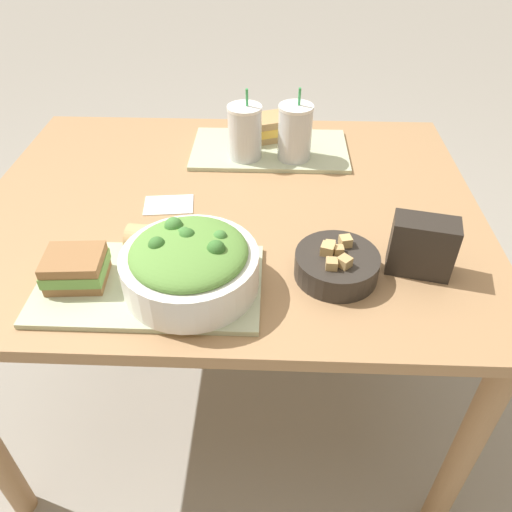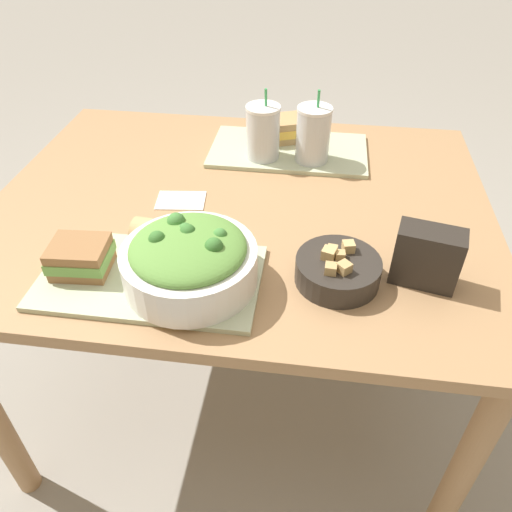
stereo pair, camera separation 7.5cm
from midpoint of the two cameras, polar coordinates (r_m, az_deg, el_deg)
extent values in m
plane|color=gray|center=(1.77, -0.08, -14.29)|extent=(12.00, 12.00, 0.00)
cube|color=#A37A51|center=(1.26, -0.11, 5.69)|extent=(1.24, 0.99, 0.03)
cylinder|color=#A37A51|center=(1.30, 24.11, -21.76)|extent=(0.06, 0.06, 0.71)
cylinder|color=#A37A51|center=(1.96, -14.81, 4.64)|extent=(0.06, 0.06, 0.71)
cylinder|color=#A37A51|center=(1.87, 19.11, 1.87)|extent=(0.06, 0.06, 0.71)
cube|color=#B2BC99|center=(1.03, -9.91, -2.46)|extent=(0.45, 0.25, 0.01)
cube|color=#B2BC99|center=(1.48, 5.21, 11.89)|extent=(0.45, 0.25, 0.01)
cylinder|color=white|center=(0.98, -5.40, -1.18)|extent=(0.27, 0.27, 0.08)
ellipsoid|color=#5B8E3D|center=(0.95, -5.56, 0.85)|extent=(0.23, 0.23, 0.05)
sphere|color=#38702D|center=(0.95, -9.03, 1.84)|extent=(0.03, 0.03, 0.03)
sphere|color=#38702D|center=(0.96, -5.58, 2.64)|extent=(0.03, 0.03, 0.03)
sphere|color=#38702D|center=(0.92, -2.51, 0.99)|extent=(0.04, 0.04, 0.04)
sphere|color=#427F38|center=(0.95, -1.89, 2.32)|extent=(0.03, 0.03, 0.03)
sphere|color=#427F38|center=(0.99, -6.96, 3.87)|extent=(0.04, 0.04, 0.04)
sphere|color=#427F38|center=(0.97, -5.90, 2.95)|extent=(0.03, 0.03, 0.03)
cube|color=beige|center=(0.95, -1.69, 1.68)|extent=(0.05, 0.04, 0.01)
cube|color=beige|center=(0.96, -2.64, 1.81)|extent=(0.05, 0.06, 0.01)
cube|color=beige|center=(1.00, -7.33, 3.45)|extent=(0.05, 0.04, 0.01)
cylinder|color=#2D2823|center=(1.02, 11.40, -1.70)|extent=(0.17, 0.17, 0.05)
cylinder|color=brown|center=(1.01, 11.54, -0.84)|extent=(0.15, 0.15, 0.01)
cube|color=tan|center=(0.98, 12.22, -1.44)|extent=(0.03, 0.03, 0.02)
cube|color=tan|center=(0.97, 10.73, -1.58)|extent=(0.02, 0.02, 0.02)
cube|color=tan|center=(1.03, 12.58, 0.92)|extent=(0.03, 0.03, 0.02)
cube|color=tan|center=(1.01, 11.71, -0.04)|extent=(0.02, 0.02, 0.02)
cube|color=tan|center=(1.02, 10.79, 0.53)|extent=(0.02, 0.02, 0.02)
cube|color=tan|center=(1.00, 10.45, 0.13)|extent=(0.03, 0.03, 0.03)
cube|color=olive|center=(1.07, -17.32, -1.08)|extent=(0.12, 0.10, 0.02)
cube|color=#6B9E47|center=(1.06, -17.54, -0.17)|extent=(0.12, 0.11, 0.02)
cube|color=olive|center=(1.04, -17.77, 0.76)|extent=(0.12, 0.10, 0.02)
cylinder|color=tan|center=(1.07, -8.08, 2.13)|extent=(0.16, 0.08, 0.07)
cylinder|color=beige|center=(1.05, -4.40, 1.59)|extent=(0.01, 0.06, 0.06)
cube|color=tan|center=(1.53, 5.05, 13.56)|extent=(0.15, 0.13, 0.02)
cube|color=#EFB742|center=(1.52, 5.09, 14.30)|extent=(0.15, 0.14, 0.02)
cube|color=tan|center=(1.52, 5.14, 15.06)|extent=(0.15, 0.13, 0.02)
cylinder|color=silver|center=(1.40, 2.38, 13.78)|extent=(0.09, 0.09, 0.14)
cylinder|color=black|center=(1.41, 2.37, 13.47)|extent=(0.08, 0.08, 0.11)
cylinder|color=white|center=(1.37, 2.46, 16.55)|extent=(0.09, 0.09, 0.01)
cylinder|color=green|center=(1.36, 2.79, 17.47)|extent=(0.01, 0.01, 0.06)
cylinder|color=silver|center=(1.40, 8.10, 13.41)|extent=(0.09, 0.09, 0.14)
cylinder|color=maroon|center=(1.40, 8.07, 13.08)|extent=(0.08, 0.08, 0.12)
cylinder|color=white|center=(1.37, 8.40, 16.26)|extent=(0.09, 0.09, 0.01)
cylinder|color=green|center=(1.36, 8.80, 17.17)|extent=(0.01, 0.01, 0.06)
cube|color=#28231E|center=(1.05, 20.91, -0.14)|extent=(0.14, 0.09, 0.12)
cube|color=white|center=(1.26, -6.90, 6.28)|extent=(0.13, 0.10, 0.00)
camera|label=1|loc=(0.04, -87.82, 1.78)|focal=35.00mm
camera|label=2|loc=(0.04, 92.18, -1.78)|focal=35.00mm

